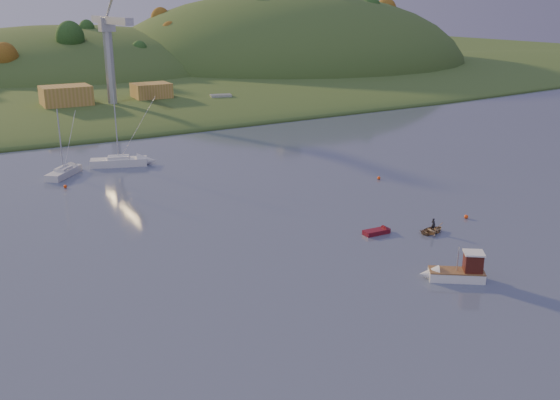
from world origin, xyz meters
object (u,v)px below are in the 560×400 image
sailboat_near (64,172)px  sailboat_far (119,161)px  red_tender (381,231)px  canoe (433,230)px  fishing_boat (452,271)px

sailboat_near → sailboat_far: size_ratio=0.83×
sailboat_near → red_tender: bearing=-108.3°
sailboat_far → canoe: bearing=-46.7°
fishing_boat → canoe: (7.47, 10.66, -0.53)m
canoe → red_tender: bearing=52.9°
sailboat_near → sailboat_far: bearing=-37.3°
canoe → sailboat_far: bearing=17.3°
red_tender → sailboat_far: bearing=113.6°
canoe → sailboat_near: bearing=26.5°
fishing_boat → canoe: fishing_boat is taller
sailboat_near → canoe: sailboat_near is taller
fishing_boat → canoe: 13.03m
red_tender → canoe: bearing=-26.6°
canoe → red_tender: 6.05m
sailboat_far → red_tender: sailboat_far is taller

